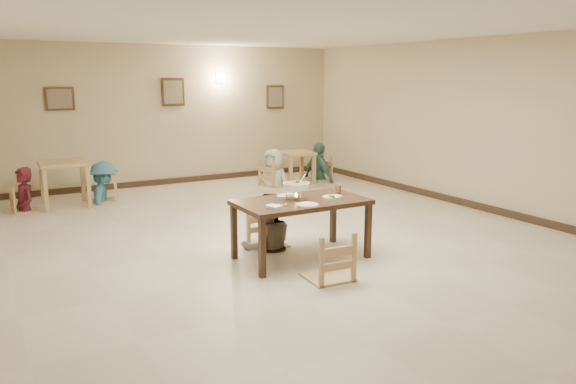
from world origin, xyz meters
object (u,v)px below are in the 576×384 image
bg_diner_a (21,167)px  bg_chair_rl (274,161)px  chair_far (268,212)px  chair_near (328,234)px  bg_table_right (296,158)px  bg_diner_c (274,149)px  curry_warmer (296,186)px  bg_chair_lr (103,176)px  drink_glass (338,189)px  main_diner (267,193)px  bg_chair_rr (319,158)px  main_table (301,206)px  bg_diner_d (319,142)px  bg_table_left (64,169)px  bg_diner_b (102,161)px  bg_chair_ll (23,187)px

bg_diner_a → bg_chair_rl: bearing=74.9°
chair_far → bg_chair_rl: bearing=54.7°
chair_near → bg_table_right: chair_near is taller
chair_near → bg_diner_c: 5.80m
curry_warmer → bg_chair_lr: bearing=107.1°
drink_glass → bg_chair_rl: bearing=72.4°
main_diner → bg_chair_rr: main_diner is taller
bg_chair_rl → bg_table_right: bearing=-101.1°
main_table → bg_chair_rl: size_ratio=1.57×
bg_chair_rr → bg_diner_a: bg_diner_a is taller
drink_glass → bg_diner_d: size_ratio=0.09×
chair_near → bg_table_left: (-2.08, 5.49, 0.15)m
main_diner → bg_chair_rl: main_diner is taller
bg_diner_a → bg_chair_rr: bearing=75.7°
bg_chair_rr → bg_diner_b: bearing=-103.1°
chair_far → bg_table_left: size_ratio=1.15×
curry_warmer → bg_chair_rl: 5.01m
chair_far → bg_diner_b: size_ratio=0.64×
bg_table_left → bg_chair_lr: bg_chair_lr is taller
bg_table_left → bg_diner_b: bg_diner_b is taller
main_diner → bg_table_left: size_ratio=1.79×
chair_far → curry_warmer: bearing=-88.4°
main_diner → bg_diner_d: 5.31m
bg_chair_rl → bg_diner_c: 0.27m
chair_far → bg_chair_rr: 5.23m
chair_far → bg_diner_b: 4.32m
bg_chair_lr → bg_diner_b: 0.28m
main_table → chair_far: bearing=101.5°
main_diner → bg_diner_b: size_ratio=1.00×
curry_warmer → bg_chair_lr: size_ratio=0.39×
chair_far → bg_chair_lr: chair_far is taller
main_diner → curry_warmer: (0.13, -0.56, 0.19)m
bg_chair_lr → bg_chair_rl: (3.55, -0.19, 0.04)m
main_diner → bg_chair_ll: main_diner is taller
bg_chair_rr → bg_chair_lr: bearing=-103.1°
main_diner → bg_chair_rr: size_ratio=1.52×
bg_table_left → bg_chair_rr: size_ratio=0.85×
bg_table_right → bg_diner_d: 0.68m
main_table → bg_diner_a: bearing=122.4°
drink_glass → bg_chair_ll: bearing=127.8°
bg_diner_c → bg_diner_d: bg_diner_d is taller
bg_table_left → bg_chair_rr: bg_chair_rr is taller
bg_chair_rl → bg_diner_c: size_ratio=0.66×
chair_far → bg_diner_b: (-1.37, 4.09, 0.28)m
bg_table_left → bg_diner_a: bearing=-175.5°
drink_glass → bg_table_right: 5.00m
bg_chair_rr → bg_chair_rl: bearing=-98.0°
bg_chair_ll → bg_chair_lr: bearing=-90.1°
bg_table_left → chair_near: bearing=-69.2°
bg_chair_lr → bg_diner_c: 3.57m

